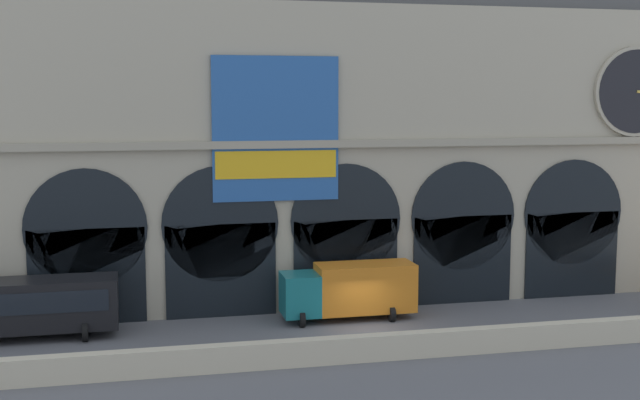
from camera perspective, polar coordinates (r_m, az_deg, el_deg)
The scene contains 5 objects.
ground_plane at distance 43.89m, azimuth 3.46°, elevation -9.22°, with size 200.00×200.00×0.00m, color slate.
quay_parapet_wall at distance 39.58m, azimuth 5.34°, elevation -10.12°, with size 90.00×0.70×1.23m, color beige.
station_building at distance 49.20m, azimuth 1.20°, elevation 5.49°, with size 45.22×4.95×22.67m.
bus_west at distance 44.90m, azimuth -21.01°, elevation -6.95°, with size 11.00×3.25×3.10m.
box_truck_center at distance 46.02m, azimuth 2.10°, elevation -6.26°, with size 7.50×2.91×3.12m.
Camera 1 is at (-11.93, -40.43, 12.22)m, focal length 45.77 mm.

